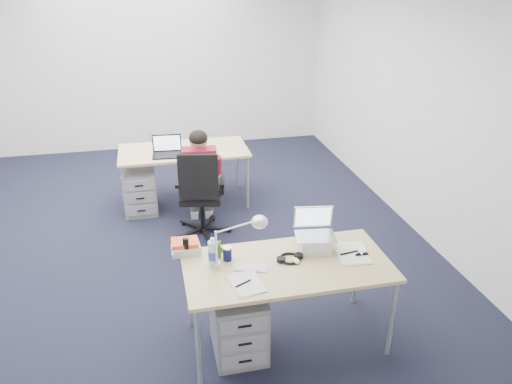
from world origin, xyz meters
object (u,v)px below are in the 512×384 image
(can_koozie, at_px, (227,253))
(bear_figurine, at_px, (218,249))
(desk_far, at_px, (184,153))
(drawer_pedestal_far, at_px, (140,190))
(cordless_phone, at_px, (186,247))
(water_bottle, at_px, (213,252))
(office_chair, at_px, (202,210))
(wireless_keyboard, at_px, (251,268))
(seated_person, at_px, (200,178))
(book_stack, at_px, (186,247))
(desk_lamp, at_px, (233,242))
(desk_near, at_px, (287,269))
(headphones, at_px, (290,258))
(drawer_pedestal_near, at_px, (238,323))
(computer_mouse, at_px, (295,261))
(far_cup, at_px, (199,143))
(silver_laptop, at_px, (316,232))
(sunglasses, at_px, (362,255))
(dark_laptop, at_px, (167,146))

(can_koozie, xyz_separation_m, bear_figurine, (-0.07, 0.06, 0.02))
(desk_far, relative_size, bear_figurine, 10.92)
(drawer_pedestal_far, relative_size, cordless_phone, 3.38)
(bear_figurine, bearing_deg, water_bottle, -112.73)
(office_chair, bearing_deg, wireless_keyboard, -73.64)
(seated_person, distance_m, bear_figurine, 1.90)
(water_bottle, xyz_separation_m, book_stack, (-0.19, 0.24, -0.07))
(book_stack, bearing_deg, desk_lamp, -39.73)
(desk_near, xyz_separation_m, headphones, (0.04, 0.06, 0.06))
(drawer_pedestal_near, xyz_separation_m, cordless_phone, (-0.35, 0.33, 0.54))
(computer_mouse, distance_m, far_cup, 2.92)
(silver_laptop, distance_m, sunglasses, 0.41)
(headphones, bearing_deg, desk_near, -131.45)
(silver_laptop, relative_size, book_stack, 1.47)
(silver_laptop, distance_m, headphones, 0.30)
(drawer_pedestal_far, relative_size, can_koozie, 4.76)
(desk_far, xyz_separation_m, office_chair, (0.10, -0.88, -0.39))
(silver_laptop, height_order, wireless_keyboard, silver_laptop)
(silver_laptop, xyz_separation_m, water_bottle, (-0.84, -0.05, -0.05))
(drawer_pedestal_near, xyz_separation_m, drawer_pedestal_far, (-0.73, 2.76, 0.00))
(silver_laptop, bearing_deg, office_chair, 120.12)
(book_stack, xyz_separation_m, sunglasses, (1.36, -0.37, -0.04))
(desk_near, distance_m, desk_lamp, 0.49)
(desk_far, distance_m, bear_figurine, 2.60)
(book_stack, distance_m, far_cup, 2.59)
(drawer_pedestal_far, height_order, wireless_keyboard, wireless_keyboard)
(office_chair, xyz_separation_m, book_stack, (-0.30, -1.59, 0.49))
(desk_far, distance_m, sunglasses, 3.07)
(desk_near, relative_size, cordless_phone, 9.82)
(seated_person, xyz_separation_m, headphones, (0.47, -2.06, 0.13))
(desk_near, relative_size, can_koozie, 13.84)
(office_chair, distance_m, computer_mouse, 2.05)
(drawer_pedestal_far, bearing_deg, dark_laptop, -11.24)
(drawer_pedestal_near, xyz_separation_m, silver_laptop, (0.68, 0.21, 0.62))
(desk_far, distance_m, book_stack, 2.49)
(computer_mouse, bearing_deg, desk_lamp, 156.45)
(book_stack, xyz_separation_m, dark_laptop, (-0.01, 2.29, 0.08))
(drawer_pedestal_far, bearing_deg, bear_figurine, -75.99)
(office_chair, height_order, far_cup, office_chair)
(wireless_keyboard, bearing_deg, seated_person, 114.00)
(desk_far, distance_m, far_cup, 0.24)
(can_koozie, height_order, dark_laptop, dark_laptop)
(drawer_pedestal_near, relative_size, bear_figurine, 3.75)
(office_chair, bearing_deg, desk_near, -65.34)
(seated_person, distance_m, far_cup, 0.81)
(seated_person, bearing_deg, wireless_keyboard, -80.88)
(office_chair, height_order, dark_laptop, office_chair)
(wireless_keyboard, bearing_deg, drawer_pedestal_near, -134.60)
(desk_far, distance_m, drawer_pedestal_near, 2.91)
(office_chair, bearing_deg, seated_person, 96.06)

